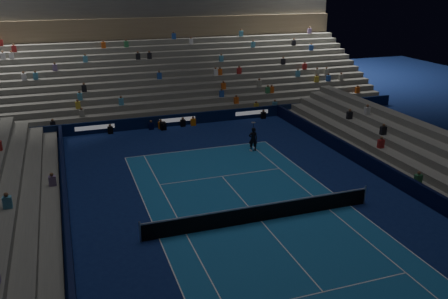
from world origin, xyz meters
TOP-DOWN VIEW (x-y plane):
  - ground at (0.00, 0.00)m, footprint 90.00×90.00m
  - court_surface at (0.00, 0.00)m, footprint 10.97×23.77m
  - sponsor_barrier_far at (0.00, 18.50)m, footprint 44.00×0.25m
  - sponsor_barrier_east at (9.70, 0.00)m, footprint 0.25×37.00m
  - sponsor_barrier_west at (-9.70, 0.00)m, footprint 0.25×37.00m
  - grandstand_main at (0.00, 27.90)m, footprint 44.00×15.20m
  - tennis_net at (0.00, 0.00)m, footprint 12.90×0.10m
  - tennis_player at (3.79, 10.31)m, footprint 0.74×0.57m
  - broadcast_camera at (-1.44, 17.67)m, footprint 0.51×0.95m

SIDE VIEW (x-z plane):
  - ground at x=0.00m, z-range 0.00..0.00m
  - court_surface at x=0.00m, z-range 0.00..0.01m
  - broadcast_camera at x=-1.44m, z-range 0.01..0.64m
  - sponsor_barrier_far at x=0.00m, z-range 0.00..1.00m
  - sponsor_barrier_east at x=9.70m, z-range 0.00..1.00m
  - sponsor_barrier_west at x=-9.70m, z-range 0.00..1.00m
  - tennis_net at x=0.00m, z-range -0.05..1.05m
  - tennis_player at x=3.79m, z-range 0.00..1.81m
  - grandstand_main at x=0.00m, z-range -2.22..8.98m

